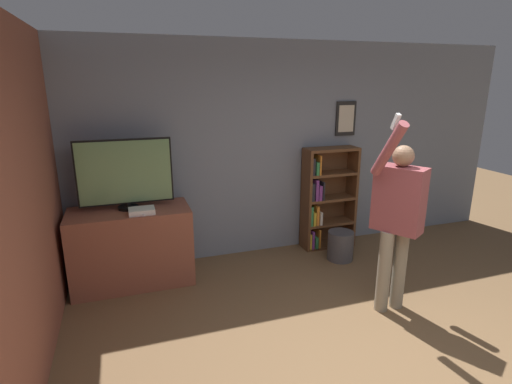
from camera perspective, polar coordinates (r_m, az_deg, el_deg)
wall_back at (r=5.15m, az=2.03°, el=6.00°), size 6.98×0.09×2.70m
wall_side_brick at (r=3.47m, az=-30.07°, el=-1.06°), size 0.06×4.49×2.70m
tv_ledge at (r=4.69m, az=-17.30°, el=-7.46°), size 1.29×0.61×0.86m
television at (r=4.48m, az=-18.18°, el=2.51°), size 0.99×0.22×0.77m
game_console at (r=4.38m, az=-16.01°, el=-2.61°), size 0.27×0.19×0.06m
remote_loose at (r=4.34m, az=-15.54°, el=-2.98°), size 0.09×0.14×0.02m
bookshelf at (r=5.45m, az=9.72°, el=-1.07°), size 0.72×0.28×1.37m
person at (r=4.00m, az=19.60°, el=-2.94°), size 0.59×0.57×1.96m
waste_bin at (r=5.24m, az=11.97°, el=-7.49°), size 0.33×0.33×0.37m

